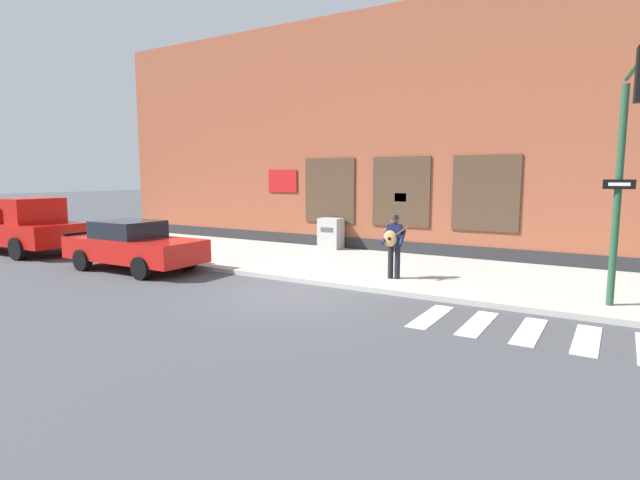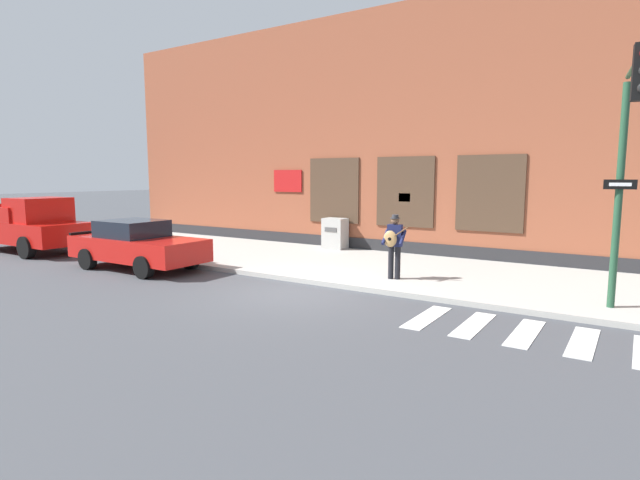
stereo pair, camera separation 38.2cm
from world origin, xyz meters
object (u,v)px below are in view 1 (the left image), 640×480
red_truck (22,225)px  utility_box (331,233)px  busker (394,242)px  red_car (133,245)px  traffic_light (629,144)px

red_truck → utility_box: size_ratio=4.64×
red_truck → utility_box: red_truck is taller
red_truck → busker: (14.00, 2.30, 0.07)m
red_car → busker: size_ratio=2.64×
red_car → traffic_light: traffic_light is taller
utility_box → traffic_light: bearing=-29.0°
red_car → red_truck: bearing=179.4°
red_car → utility_box: bearing=62.3°
red_truck → utility_box: 11.60m
busker → red_car: bearing=-162.8°
traffic_light → utility_box: traffic_light is taller
red_truck → busker: red_truck is taller
red_car → red_truck: size_ratio=0.85×
red_truck → traffic_light: size_ratio=1.12×
busker → traffic_light: (5.23, -1.25, 2.36)m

